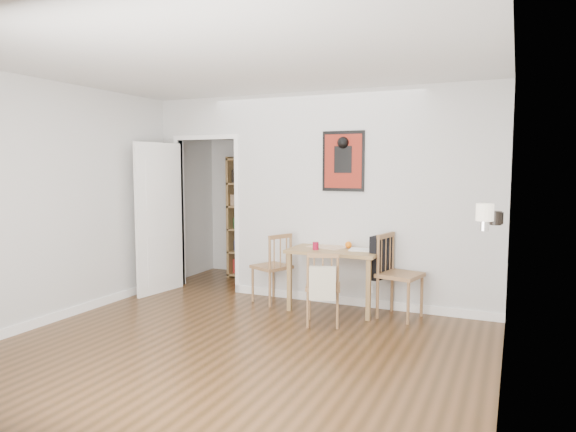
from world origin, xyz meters
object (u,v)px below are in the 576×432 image
at_px(notebook, 363,250).
at_px(mantel_lamp, 485,214).
at_px(ceramic_jar_b, 498,218).
at_px(bookshelf, 253,219).
at_px(dining_table, 336,256).
at_px(red_glass, 316,246).
at_px(chair_right, 398,274).
at_px(ceramic_jar_a, 496,218).
at_px(chair_left, 272,267).
at_px(chair_front, 323,287).
at_px(orange_fruit, 348,245).
at_px(fireplace, 494,288).

relative_size(notebook, mantel_lamp, 1.38).
bearing_deg(ceramic_jar_b, bookshelf, 153.44).
xyz_separation_m(dining_table, ceramic_jar_b, (1.77, -0.59, 0.58)).
distance_m(bookshelf, red_glass, 1.99).
height_order(chair_right, ceramic_jar_a, ceramic_jar_a).
xyz_separation_m(ceramic_jar_a, ceramic_jar_b, (0.02, 0.10, -0.01)).
xyz_separation_m(dining_table, chair_left, (-0.84, -0.01, -0.20)).
bearing_deg(bookshelf, chair_front, -44.83).
relative_size(red_glass, ceramic_jar_b, 0.82).
bearing_deg(chair_front, dining_table, 96.32).
bearing_deg(notebook, ceramic_jar_a, -26.82).
bearing_deg(orange_fruit, red_glass, -139.76).
bearing_deg(chair_left, bookshelf, 126.85).
distance_m(chair_front, ceramic_jar_b, 1.89).
distance_m(chair_left, mantel_lamp, 2.90).
distance_m(chair_right, chair_front, 0.90).
distance_m(chair_right, fireplace, 1.32).
relative_size(chair_right, orange_fruit, 11.89).
distance_m(chair_right, red_glass, 0.99).
bearing_deg(ceramic_jar_b, notebook, 156.82).
xyz_separation_m(chair_front, fireplace, (1.69, -0.24, 0.21)).
bearing_deg(bookshelf, fireplace, -29.94).
relative_size(chair_right, chair_front, 1.18).
height_order(chair_right, chair_front, chair_right).
distance_m(chair_left, ceramic_jar_b, 2.78).
bearing_deg(notebook, dining_table, -174.98).
relative_size(chair_left, mantel_lamp, 3.91).
xyz_separation_m(chair_left, chair_front, (0.90, -0.60, -0.03)).
height_order(chair_right, red_glass, chair_right).
height_order(chair_front, mantel_lamp, mantel_lamp).
relative_size(chair_front, mantel_lamp, 3.59).
bearing_deg(chair_front, fireplace, -7.94).
xyz_separation_m(red_glass, ceramic_jar_a, (1.95, -0.54, 0.45)).
bearing_deg(ceramic_jar_b, dining_table, 161.54).
xyz_separation_m(chair_left, notebook, (1.16, 0.04, 0.30)).
height_order(chair_front, bookshelf, bookshelf).
xyz_separation_m(mantel_lamp, ceramic_jar_a, (0.07, 0.48, -0.08)).
height_order(chair_front, ceramic_jar_a, ceramic_jar_a).
bearing_deg(red_glass, notebook, 19.02).
height_order(dining_table, fireplace, fireplace).
distance_m(chair_left, fireplace, 2.74).
relative_size(dining_table, bookshelf, 0.58).
distance_m(red_glass, ceramic_jar_a, 2.07).
relative_size(chair_right, red_glass, 10.48).
bearing_deg(dining_table, notebook, 5.02).
bearing_deg(bookshelf, chair_left, -53.15).
height_order(red_glass, orange_fruit, red_glass).
height_order(dining_table, ceramic_jar_a, ceramic_jar_a).
height_order(mantel_lamp, ceramic_jar_a, mantel_lamp).
height_order(mantel_lamp, ceramic_jar_b, mantel_lamp).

